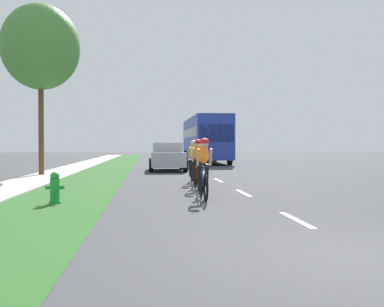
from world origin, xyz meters
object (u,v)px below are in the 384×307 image
object	(u,v)px
fire_hydrant_green	(55,188)
cyclist_trailing	(197,164)
bus_blue	(205,138)
sedan_silver	(167,157)
cyclist_distant	(193,161)
cyclist_lead	(203,168)
street_tree_near	(41,47)

from	to	relation	value
fire_hydrant_green	cyclist_trailing	bearing A→B (deg)	40.24
fire_hydrant_green	bus_blue	distance (m)	24.56
sedan_silver	fire_hydrant_green	bearing A→B (deg)	-103.69
cyclist_distant	sedan_silver	distance (m)	7.86
cyclist_lead	sedan_silver	bearing A→B (deg)	91.75
cyclist_lead	bus_blue	distance (m)	23.26
bus_blue	street_tree_near	bearing A→B (deg)	-124.47
fire_hydrant_green	cyclist_lead	bearing A→B (deg)	8.60
fire_hydrant_green	cyclist_trailing	world-z (taller)	cyclist_trailing
cyclist_trailing	sedan_silver	distance (m)	10.16
cyclist_lead	cyclist_trailing	xyz separation A→B (m)	(0.14, 2.65, 0.00)
cyclist_lead	bus_blue	world-z (taller)	bus_blue
cyclist_trailing	cyclist_distant	distance (m)	2.32
cyclist_trailing	bus_blue	world-z (taller)	bus_blue
cyclist_distant	bus_blue	size ratio (longest dim) A/B	0.15
cyclist_trailing	cyclist_lead	bearing A→B (deg)	-93.00
cyclist_lead	fire_hydrant_green	bearing A→B (deg)	-171.40
cyclist_distant	bus_blue	world-z (taller)	bus_blue
cyclist_distant	cyclist_lead	bearing A→B (deg)	-92.80
cyclist_lead	cyclist_distant	bearing A→B (deg)	87.20
cyclist_lead	street_tree_near	xyz separation A→B (m)	(-6.30, 9.47, 5.04)
cyclist_lead	cyclist_trailing	world-z (taller)	same
fire_hydrant_green	cyclist_lead	size ratio (longest dim) A/B	0.44
fire_hydrant_green	cyclist_trailing	distance (m)	4.97
cyclist_lead	bus_blue	bearing A→B (deg)	82.54
fire_hydrant_green	street_tree_near	size ratio (longest dim) A/B	0.10
cyclist_trailing	fire_hydrant_green	bearing A→B (deg)	-139.76
sedan_silver	bus_blue	size ratio (longest dim) A/B	0.37
fire_hydrant_green	bus_blue	xyz separation A→B (m)	(6.66, 23.59, 1.61)
street_tree_near	fire_hydrant_green	bearing A→B (deg)	-75.15
cyclist_lead	sedan_silver	distance (m)	12.80
cyclist_lead	sedan_silver	xyz separation A→B (m)	(-0.39, 12.79, -0.04)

